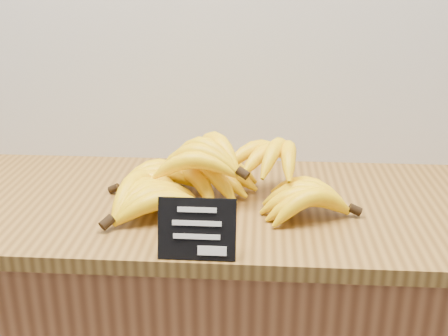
% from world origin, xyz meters
% --- Properties ---
extents(counter_top, '(1.41, 0.54, 0.03)m').
position_xyz_m(counter_top, '(-0.10, 2.75, 0.92)').
color(counter_top, olive).
rests_on(counter_top, counter).
extents(chalkboard_sign, '(0.13, 0.03, 0.10)m').
position_xyz_m(chalkboard_sign, '(-0.13, 2.50, 0.98)').
color(chalkboard_sign, black).
rests_on(chalkboard_sign, counter_top).
extents(banana_pile, '(0.54, 0.35, 0.12)m').
position_xyz_m(banana_pile, '(-0.12, 2.74, 0.98)').
color(banana_pile, yellow).
rests_on(banana_pile, counter_top).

